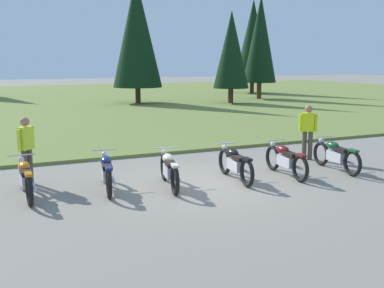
{
  "coord_description": "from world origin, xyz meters",
  "views": [
    {
      "loc": [
        -4.94,
        -10.27,
        3.02
      ],
      "look_at": [
        0.0,
        0.6,
        0.9
      ],
      "focal_mm": 44.16,
      "sensor_mm": 36.0,
      "label": 1
    }
  ],
  "objects": [
    {
      "name": "forest_treeline",
      "position": [
        -0.81,
        28.1,
        4.29
      ],
      "size": [
        35.66,
        29.06,
        8.6
      ],
      "color": "#47331E",
      "rests_on": "ground"
    },
    {
      "name": "rider_with_back_turned",
      "position": [
        4.22,
        1.29,
        0.95
      ],
      "size": [
        0.43,
        0.41,
        1.67
      ],
      "color": "#4C4233",
      "rests_on": "ground"
    },
    {
      "name": "motorcycle_maroon",
      "position": [
        2.36,
        -0.2,
        0.44
      ],
      "size": [
        0.62,
        2.1,
        0.88
      ],
      "color": "black",
      "rests_on": "ground"
    },
    {
      "name": "motorcycle_cream",
      "position": [
        -0.87,
        0.01,
        0.44
      ],
      "size": [
        0.68,
        2.08,
        0.88
      ],
      "color": "black",
      "rests_on": "ground"
    },
    {
      "name": "motorcycle_orange",
      "position": [
        -4.1,
        0.53,
        0.44
      ],
      "size": [
        0.62,
        2.1,
        0.88
      ],
      "color": "black",
      "rests_on": "ground"
    },
    {
      "name": "motorcycle_navy",
      "position": [
        -2.3,
        0.36,
        0.44
      ],
      "size": [
        0.66,
        2.08,
        0.88
      ],
      "color": "black",
      "rests_on": "ground"
    },
    {
      "name": "motorcycle_british_green",
      "position": [
        3.99,
        -0.26,
        0.44
      ],
      "size": [
        0.62,
        2.1,
        0.88
      ],
      "color": "black",
      "rests_on": "ground"
    },
    {
      "name": "motorcycle_black",
      "position": [
        0.91,
        -0.05,
        0.44
      ],
      "size": [
        0.62,
        2.1,
        0.88
      ],
      "color": "black",
      "rests_on": "ground"
    },
    {
      "name": "grass_moorland",
      "position": [
        0.0,
        25.72,
        0.05
      ],
      "size": [
        80.0,
        44.0,
        0.1
      ],
      "primitive_type": "cube",
      "color": "olive",
      "rests_on": "ground"
    },
    {
      "name": "ground_plane",
      "position": [
        0.0,
        0.0,
        0.0
      ],
      "size": [
        140.0,
        140.0,
        0.0
      ],
      "primitive_type": "plane",
      "color": "gray"
    },
    {
      "name": "rider_checking_bike",
      "position": [
        -3.95,
        1.69,
        0.95
      ],
      "size": [
        0.43,
        0.41,
        1.67
      ],
      "color": "#4C4233",
      "rests_on": "ground"
    }
  ]
}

